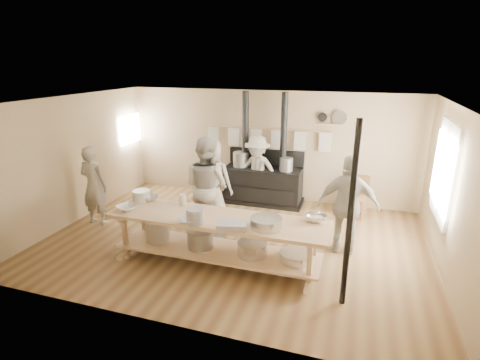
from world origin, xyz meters
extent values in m
plane|color=brown|center=(0.00, 0.00, 0.00)|extent=(7.00, 7.00, 0.00)
plane|color=tan|center=(0.00, 2.50, 1.30)|extent=(7.00, 0.00, 7.00)
plane|color=tan|center=(0.00, -2.50, 1.30)|extent=(7.00, 0.00, 7.00)
plane|color=tan|center=(-3.50, 0.00, 1.30)|extent=(0.00, 5.00, 5.00)
plane|color=tan|center=(3.50, 0.00, 1.30)|extent=(0.00, 5.00, 5.00)
plane|color=beige|center=(0.00, 0.00, 2.60)|extent=(7.00, 7.00, 0.00)
cube|color=beige|center=(3.47, 0.60, 1.50)|extent=(0.06, 1.35, 1.65)
plane|color=white|center=(3.43, 0.60, 1.50)|extent=(0.00, 1.50, 1.50)
cube|color=beige|center=(3.42, 0.60, 1.50)|extent=(0.02, 0.03, 1.50)
plane|color=white|center=(-3.45, 2.00, 1.60)|extent=(0.00, 0.90, 0.90)
cube|color=black|center=(0.00, 2.10, 0.42)|extent=(1.80, 0.70, 0.85)
cube|color=black|center=(0.00, 2.10, 0.05)|extent=(1.90, 0.75, 0.10)
cube|color=black|center=(0.00, 2.40, 1.05)|extent=(1.80, 0.12, 0.35)
cylinder|color=black|center=(-0.45, 2.15, 1.73)|extent=(0.15, 0.15, 1.75)
cylinder|color=black|center=(0.45, 2.15, 1.73)|extent=(0.15, 0.15, 1.75)
cylinder|color=#B2B2B7|center=(-0.55, 2.10, 1.02)|extent=(0.36, 0.36, 0.34)
cylinder|color=gray|center=(0.55, 2.05, 1.00)|extent=(0.30, 0.30, 0.30)
cylinder|color=tan|center=(0.00, 2.40, 1.72)|extent=(3.00, 0.04, 0.04)
cube|color=white|center=(-1.35, 2.40, 1.50)|extent=(0.28, 0.01, 0.46)
cube|color=white|center=(-0.81, 2.40, 1.50)|extent=(0.28, 0.01, 0.46)
cube|color=white|center=(-0.27, 2.40, 1.50)|extent=(0.28, 0.01, 0.46)
cube|color=white|center=(0.27, 2.40, 1.50)|extent=(0.28, 0.01, 0.46)
cube|color=white|center=(0.81, 2.40, 1.50)|extent=(0.28, 0.01, 0.46)
cube|color=white|center=(1.35, 2.40, 1.50)|extent=(0.28, 0.01, 0.46)
cube|color=tan|center=(1.40, 2.42, 1.90)|extent=(0.50, 0.14, 0.03)
cylinder|color=black|center=(1.25, 2.44, 2.05)|extent=(0.20, 0.04, 0.20)
cylinder|color=silver|center=(1.62, 2.44, 2.05)|extent=(0.32, 0.03, 0.32)
cube|color=tan|center=(0.00, -0.90, 0.82)|extent=(3.60, 0.90, 0.06)
cube|color=tan|center=(0.00, -0.90, 0.25)|extent=(3.40, 0.80, 0.04)
cube|color=tan|center=(0.00, -0.90, 0.20)|extent=(3.30, 0.06, 0.06)
cube|color=tan|center=(-1.55, -1.20, 0.42)|extent=(0.07, 0.07, 0.85)
cube|color=tan|center=(-1.55, -0.60, 0.42)|extent=(0.07, 0.07, 0.85)
cube|color=tan|center=(1.55, -1.20, 0.42)|extent=(0.07, 0.07, 0.85)
cube|color=tan|center=(1.55, -0.60, 0.42)|extent=(0.07, 0.07, 0.85)
cylinder|color=#B2B2B7|center=(-1.10, -0.90, 0.46)|extent=(0.40, 0.40, 0.38)
cylinder|color=gray|center=(-0.30, -0.90, 0.42)|extent=(0.44, 0.44, 0.30)
cylinder|color=silver|center=(0.60, -0.90, 0.38)|extent=(0.48, 0.48, 0.22)
cylinder|color=silver|center=(1.30, -0.90, 0.34)|extent=(0.52, 0.52, 0.14)
cylinder|color=black|center=(2.05, -1.35, 1.30)|extent=(0.08, 0.08, 2.60)
imported|color=#A5A092|center=(-2.97, -0.12, 0.83)|extent=(0.61, 0.41, 1.66)
imported|color=#A5A092|center=(-0.61, 0.16, 0.96)|extent=(1.13, 1.01, 1.92)
imported|color=#A5A092|center=(-0.78, 0.83, 0.87)|extent=(0.88, 0.60, 1.74)
imported|color=#A5A092|center=(2.00, 0.17, 0.88)|extent=(1.05, 0.46, 1.76)
imported|color=#A5A092|center=(-0.10, 1.92, 0.82)|extent=(1.12, 0.72, 1.64)
cube|color=brown|center=(2.13, 1.90, 0.23)|extent=(0.52, 0.52, 0.45)
cube|color=brown|center=(2.18, 2.08, 0.65)|extent=(0.42, 0.15, 0.50)
imported|color=silver|center=(-1.55, -1.08, 0.89)|extent=(0.42, 0.42, 0.08)
imported|color=silver|center=(-1.41, -0.57, 0.89)|extent=(0.40, 0.40, 0.09)
imported|color=silver|center=(-0.32, -1.23, 0.89)|extent=(0.49, 0.49, 0.09)
imported|color=silver|center=(1.53, -0.57, 0.90)|extent=(0.45, 0.45, 0.11)
cube|color=#B2B2B7|center=(0.37, -1.23, 0.90)|extent=(0.49, 0.39, 0.10)
cylinder|color=silver|center=(0.85, -1.03, 0.93)|extent=(0.56, 0.56, 0.15)
cylinder|color=gray|center=(-0.23, -1.23, 0.97)|extent=(0.29, 0.29, 0.25)
cylinder|color=silver|center=(-1.55, -0.61, 0.95)|extent=(0.40, 0.40, 0.19)
cylinder|color=silver|center=(-0.76, -0.57, 0.94)|extent=(0.15, 0.15, 0.19)
camera|label=1|loc=(2.05, -6.07, 3.26)|focal=28.00mm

